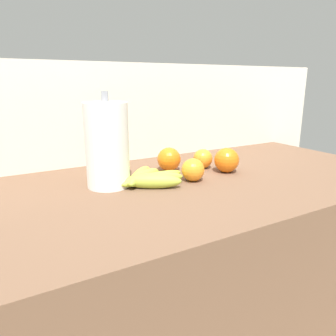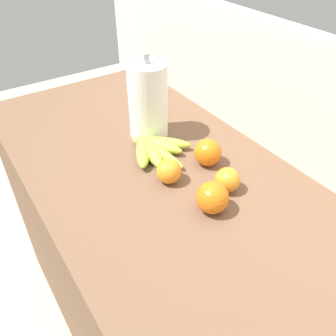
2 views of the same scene
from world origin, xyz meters
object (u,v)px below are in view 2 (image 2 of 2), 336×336
object	(u,v)px
orange_front	(208,152)
orange_right	(169,171)
banana_bunch	(154,148)
orange_back_left	(227,180)
orange_far_right	(212,198)
paper_towel_roll	(148,101)

from	to	relation	value
orange_front	orange_right	size ratio (longest dim) A/B	1.14
orange_right	banana_bunch	bearing A→B (deg)	165.65
orange_back_left	orange_far_right	size ratio (longest dim) A/B	0.82
orange_right	paper_towel_roll	xyz separation A→B (m)	(-0.24, 0.08, 0.09)
orange_right	paper_towel_roll	size ratio (longest dim) A/B	0.26
orange_right	orange_far_right	world-z (taller)	orange_far_right
banana_bunch	orange_front	bearing A→B (deg)	38.28
banana_bunch	paper_towel_roll	xyz separation A→B (m)	(-0.11, 0.05, 0.10)
orange_back_left	orange_far_right	xyz separation A→B (m)	(0.04, -0.08, 0.01)
orange_far_right	paper_towel_roll	bearing A→B (deg)	171.95
orange_back_left	paper_towel_roll	size ratio (longest dim) A/B	0.25
banana_bunch	orange_right	bearing A→B (deg)	-14.35
orange_front	orange_far_right	bearing A→B (deg)	-35.55
orange_far_right	paper_towel_roll	xyz separation A→B (m)	(-0.39, 0.06, 0.08)
banana_bunch	orange_far_right	distance (m)	0.29
banana_bunch	orange_front	size ratio (longest dim) A/B	2.75
banana_bunch	paper_towel_roll	size ratio (longest dim) A/B	0.81
orange_front	orange_right	world-z (taller)	orange_front
orange_far_right	paper_towel_roll	distance (m)	0.41
orange_back_left	orange_right	bearing A→B (deg)	-137.20
orange_front	paper_towel_roll	size ratio (longest dim) A/B	0.29
banana_bunch	orange_front	distance (m)	0.17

